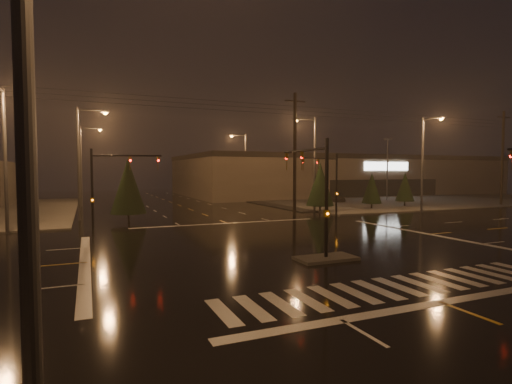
% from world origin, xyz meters
% --- Properties ---
extents(ground, '(140.00, 140.00, 0.00)m').
position_xyz_m(ground, '(0.00, 0.00, 0.00)').
color(ground, black).
rests_on(ground, ground).
extents(sidewalk_ne, '(36.00, 36.00, 0.12)m').
position_xyz_m(sidewalk_ne, '(30.00, 30.00, 0.06)').
color(sidewalk_ne, '#413F3A').
rests_on(sidewalk_ne, ground).
extents(median_island, '(3.00, 1.60, 0.15)m').
position_xyz_m(median_island, '(0.00, -4.00, 0.07)').
color(median_island, '#413F3A').
rests_on(median_island, ground).
extents(crosswalk, '(15.00, 2.60, 0.01)m').
position_xyz_m(crosswalk, '(0.00, -9.00, 0.01)').
color(crosswalk, beige).
rests_on(crosswalk, ground).
extents(stop_bar_near, '(16.00, 0.50, 0.01)m').
position_xyz_m(stop_bar_near, '(0.00, -11.00, 0.01)').
color(stop_bar_near, beige).
rests_on(stop_bar_near, ground).
extents(stop_bar_far, '(16.00, 0.50, 0.01)m').
position_xyz_m(stop_bar_far, '(0.00, 11.00, 0.01)').
color(stop_bar_far, beige).
rests_on(stop_bar_far, ground).
extents(parking_lot, '(50.00, 24.00, 0.08)m').
position_xyz_m(parking_lot, '(35.00, 28.00, 0.04)').
color(parking_lot, black).
rests_on(parking_lot, ground).
extents(retail_building, '(60.20, 28.30, 7.20)m').
position_xyz_m(retail_building, '(35.00, 45.99, 3.84)').
color(retail_building, brown).
rests_on(retail_building, ground).
extents(signal_mast_median, '(0.25, 4.59, 6.00)m').
position_xyz_m(signal_mast_median, '(0.00, -3.07, 3.75)').
color(signal_mast_median, black).
rests_on(signal_mast_median, ground).
extents(signal_mast_ne, '(4.84, 1.86, 6.00)m').
position_xyz_m(signal_mast_ne, '(9.50, 10.14, 3.79)').
color(signal_mast_ne, black).
rests_on(signal_mast_ne, ground).
extents(signal_mast_nw, '(4.84, 1.86, 6.00)m').
position_xyz_m(signal_mast_nw, '(-9.50, 10.14, 3.79)').
color(signal_mast_nw, black).
rests_on(signal_mast_nw, ground).
extents(streetlight_0, '(2.77, 0.32, 10.00)m').
position_xyz_m(streetlight_0, '(-11.18, -15.00, 5.80)').
color(streetlight_0, '#38383A').
rests_on(streetlight_0, ground).
extents(streetlight_1, '(2.77, 0.32, 10.00)m').
position_xyz_m(streetlight_1, '(-11.18, 18.00, 5.80)').
color(streetlight_1, '#38383A').
rests_on(streetlight_1, ground).
extents(streetlight_2, '(2.77, 0.32, 10.00)m').
position_xyz_m(streetlight_2, '(-11.18, 34.00, 5.80)').
color(streetlight_2, '#38383A').
rests_on(streetlight_2, ground).
extents(streetlight_3, '(2.77, 0.32, 10.00)m').
position_xyz_m(streetlight_3, '(11.18, 16.00, 5.80)').
color(streetlight_3, '#38383A').
rests_on(streetlight_3, ground).
extents(streetlight_4, '(2.77, 0.32, 10.00)m').
position_xyz_m(streetlight_4, '(11.18, 36.00, 5.80)').
color(streetlight_4, '#38383A').
rests_on(streetlight_4, ground).
extents(streetlight_5, '(0.32, 2.77, 10.00)m').
position_xyz_m(streetlight_5, '(-16.00, 11.18, 5.80)').
color(streetlight_5, '#38383A').
rests_on(streetlight_5, ground).
extents(streetlight_6, '(0.32, 2.77, 10.00)m').
position_xyz_m(streetlight_6, '(22.00, 11.18, 5.80)').
color(streetlight_6, '#38383A').
rests_on(streetlight_6, ground).
extents(utility_pole_1, '(2.20, 0.32, 12.00)m').
position_xyz_m(utility_pole_1, '(8.00, 14.00, 6.13)').
color(utility_pole_1, black).
rests_on(utility_pole_1, ground).
extents(utility_pole_2, '(2.20, 0.32, 12.00)m').
position_xyz_m(utility_pole_2, '(38.00, 14.00, 6.13)').
color(utility_pole_2, black).
rests_on(utility_pole_2, ground).
extents(conifer_0, '(2.93, 2.93, 5.28)m').
position_xyz_m(conifer_0, '(12.09, 15.85, 2.99)').
color(conifer_0, black).
rests_on(conifer_0, ground).
extents(conifer_1, '(2.25, 2.25, 4.21)m').
position_xyz_m(conifer_1, '(19.20, 16.18, 2.45)').
color(conifer_1, black).
rests_on(conifer_1, ground).
extents(conifer_2, '(2.25, 2.25, 4.22)m').
position_xyz_m(conifer_2, '(25.19, 17.31, 2.46)').
color(conifer_2, black).
rests_on(conifer_2, ground).
extents(conifer_3, '(3.05, 3.05, 5.47)m').
position_xyz_m(conifer_3, '(-7.55, 15.56, 3.09)').
color(conifer_3, black).
rests_on(conifer_3, ground).
extents(car_parked, '(1.83, 4.01, 1.33)m').
position_xyz_m(car_parked, '(21.07, 26.62, 0.67)').
color(car_parked, black).
rests_on(car_parked, ground).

